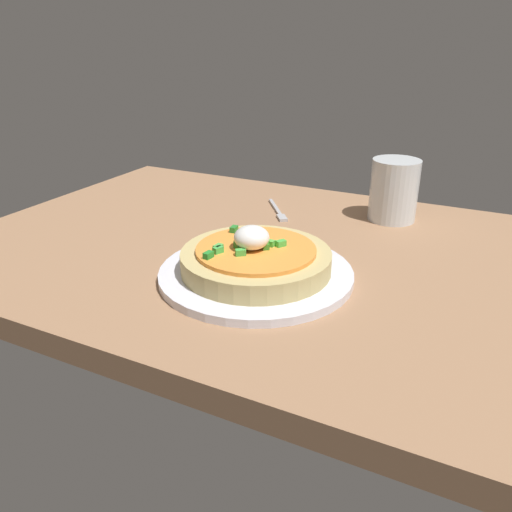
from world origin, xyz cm
name	(u,v)px	position (x,y,z in cm)	size (l,w,h in cm)	color
dining_table	(273,258)	(0.00, 0.00, 1.67)	(97.01, 65.01, 3.33)	#9B7150
plate	(256,274)	(2.14, -10.28, 3.89)	(25.67, 25.67, 1.12)	white
pizza	(256,258)	(2.11, -10.31, 6.13)	(19.74, 19.74, 6.21)	tan
cup_near	(394,193)	(12.94, 20.64, 7.97)	(8.07, 8.07, 10.44)	silver
fork	(278,212)	(-5.97, 14.91, 3.58)	(7.72, 10.01, 0.50)	#B7B7BC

